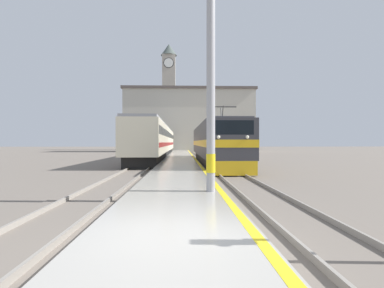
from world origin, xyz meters
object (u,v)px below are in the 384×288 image
(locomotive_train, at_px, (215,144))
(passenger_train, at_px, (158,141))
(clock_tower, at_px, (169,94))
(catenary_mast, at_px, (212,59))

(locomotive_train, bearing_deg, passenger_train, 115.19)
(passenger_train, bearing_deg, clock_tower, 90.33)
(passenger_train, xyz_separation_m, catenary_mast, (4.02, -28.33, 2.50))
(locomotive_train, relative_size, clock_tower, 0.69)
(clock_tower, bearing_deg, catenary_mast, -86.33)
(locomotive_train, xyz_separation_m, passenger_train, (-5.85, 12.44, 0.31))
(locomotive_train, distance_m, clock_tower, 52.04)
(passenger_train, distance_m, clock_tower, 39.62)
(catenary_mast, bearing_deg, passenger_train, 98.07)
(passenger_train, relative_size, catenary_mast, 4.06)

